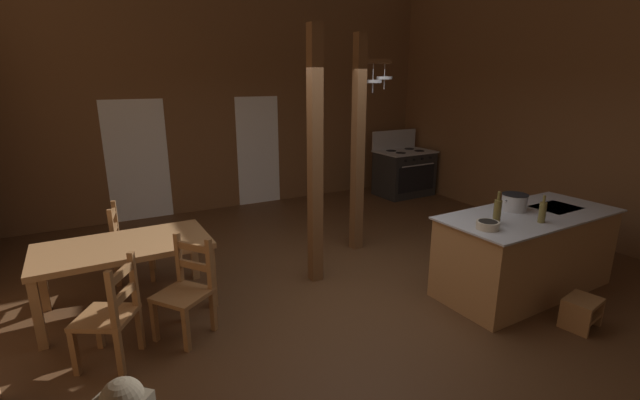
% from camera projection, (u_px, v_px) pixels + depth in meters
% --- Properties ---
extents(ground_plane, '(8.68, 9.07, 0.10)m').
position_uv_depth(ground_plane, '(357.00, 299.00, 4.99)').
color(ground_plane, '#4C301C').
extents(wall_back, '(8.68, 0.14, 4.60)m').
position_uv_depth(wall_back, '(234.00, 82.00, 7.91)').
color(wall_back, brown).
rests_on(wall_back, ground_plane).
extents(wall_right, '(0.14, 9.07, 4.60)m').
position_uv_depth(wall_right, '(599.00, 84.00, 6.18)').
color(wall_right, brown).
rests_on(wall_right, ground_plane).
extents(glazed_door_back_left, '(1.00, 0.01, 2.05)m').
position_uv_depth(glazed_door_back_left, '(138.00, 161.00, 7.39)').
color(glazed_door_back_left, white).
rests_on(glazed_door_back_left, ground_plane).
extents(glazed_panel_back_right, '(0.84, 0.01, 2.05)m').
position_uv_depth(glazed_panel_back_right, '(258.00, 151.00, 8.38)').
color(glazed_panel_back_right, white).
rests_on(glazed_panel_back_right, ground_plane).
extents(kitchen_island, '(2.20, 1.04, 0.93)m').
position_uv_depth(kitchen_island, '(525.00, 252.00, 5.00)').
color(kitchen_island, '#9E7044').
rests_on(kitchen_island, ground_plane).
extents(stove_range, '(1.17, 0.86, 1.32)m').
position_uv_depth(stove_range, '(404.00, 172.00, 9.10)').
color(stove_range, black).
rests_on(stove_range, ground_plane).
extents(support_post_with_pot_rack, '(0.59, 0.24, 2.95)m').
position_uv_depth(support_post_with_pot_rack, '(360.00, 139.00, 5.95)').
color(support_post_with_pot_rack, brown).
rests_on(support_post_with_pot_rack, ground_plane).
extents(support_post_center, '(0.14, 0.14, 2.95)m').
position_uv_depth(support_post_center, '(315.00, 161.00, 4.98)').
color(support_post_center, brown).
rests_on(support_post_center, ground_plane).
extents(step_stool, '(0.41, 0.34, 0.30)m').
position_uv_depth(step_stool, '(582.00, 310.00, 4.31)').
color(step_stool, olive).
rests_on(step_stool, ground_plane).
extents(dining_table, '(1.71, 0.93, 0.74)m').
position_uv_depth(dining_table, '(124.00, 252.00, 4.52)').
color(dining_table, '#9E7044').
rests_on(dining_table, ground_plane).
extents(ladderback_chair_near_window, '(0.51, 0.51, 0.95)m').
position_uv_depth(ladderback_chair_near_window, '(129.00, 243.00, 5.29)').
color(ladderback_chair_near_window, olive).
rests_on(ladderback_chair_near_window, ground_plane).
extents(ladderback_chair_by_post, '(0.60, 0.60, 0.95)m').
position_uv_depth(ladderback_chair_by_post, '(111.00, 315.00, 3.70)').
color(ladderback_chair_by_post, olive).
rests_on(ladderback_chair_by_post, ground_plane).
extents(ladderback_chair_at_table_end, '(0.62, 0.62, 0.95)m').
position_uv_depth(ladderback_chair_at_table_end, '(186.00, 290.00, 4.13)').
color(ladderback_chair_at_table_end, olive).
rests_on(ladderback_chair_at_table_end, ground_plane).
extents(stockpot_on_counter, '(0.35, 0.29, 0.19)m').
position_uv_depth(stockpot_on_counter, '(514.00, 202.00, 4.96)').
color(stockpot_on_counter, '#A8AAB2').
rests_on(stockpot_on_counter, kitchen_island).
extents(mixing_bowl_on_counter, '(0.22, 0.22, 0.08)m').
position_uv_depth(mixing_bowl_on_counter, '(488.00, 225.00, 4.36)').
color(mixing_bowl_on_counter, '#B2A893').
rests_on(mixing_bowl_on_counter, kitchen_island).
extents(bottle_tall_on_counter, '(0.08, 0.08, 0.34)m').
position_uv_depth(bottle_tall_on_counter, '(497.00, 211.00, 4.48)').
color(bottle_tall_on_counter, brown).
rests_on(bottle_tall_on_counter, kitchen_island).
extents(bottle_short_on_counter, '(0.07, 0.07, 0.29)m').
position_uv_depth(bottle_short_on_counter, '(542.00, 212.00, 4.53)').
color(bottle_short_on_counter, brown).
rests_on(bottle_short_on_counter, kitchen_island).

